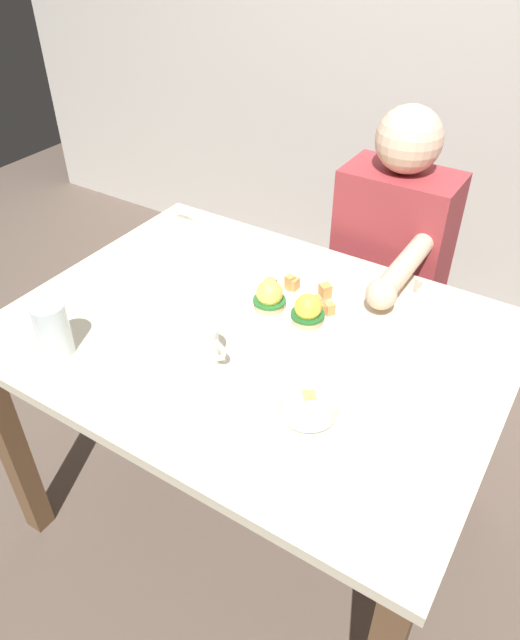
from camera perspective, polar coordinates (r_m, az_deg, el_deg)
The scene contains 8 objects.
ground_plane at distance 1.98m, azimuth -0.47°, elevation -18.01°, with size 6.00×6.00×0.00m, color brown.
dining_table at distance 1.51m, azimuth -0.59°, elevation -4.19°, with size 1.20×0.90×0.74m.
eggs_benedict_plate at distance 1.47m, azimuth 2.96°, elevation 1.19°, with size 0.27×0.27×0.09m.
fruit_bowl at distance 1.21m, azimuth 4.75°, elevation -8.20°, with size 0.12×0.12×0.06m.
coffee_mug at distance 1.33m, azimuth -5.66°, elevation -2.32°, with size 0.11×0.08×0.09m.
fork at distance 1.25m, azimuth -4.57°, elevation -8.26°, with size 0.16×0.03×0.00m.
water_glass_near at distance 1.42m, azimuth -19.53°, elevation -1.01°, with size 0.08×0.08×0.13m.
diner_person at distance 1.90m, azimuth 12.32°, elevation 5.26°, with size 0.34×0.54×1.14m.
Camera 1 is at (0.62, -0.94, 1.63)m, focal length 32.81 mm.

